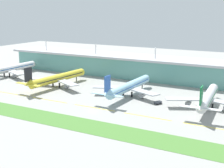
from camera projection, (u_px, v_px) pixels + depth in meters
The scene contains 13 objects.
ground_plane at pixel (93, 111), 189.46m from camera, with size 600.00×600.00×0.00m, color gray.
terminal_building at pixel (157, 68), 272.00m from camera, with size 288.00×34.00×27.06m.
airliner_nearest at pixel (8, 69), 283.62m from camera, with size 48.80×69.43×18.90m.
airliner_near_middle at pixel (57, 78), 246.86m from camera, with size 48.69×66.38×18.90m.
airliner_center at pixel (129, 87), 221.04m from camera, with size 48.80×65.48×18.90m.
airliner_far_middle at pixel (208, 98), 193.45m from camera, with size 48.60×60.01×18.90m.
taxiway_stripe_west at pixel (11, 94), 228.44m from camera, with size 28.00×0.70×0.04m, color yellow.
taxiway_stripe_mid_west at pixel (49, 100), 212.34m from camera, with size 28.00×0.70×0.04m, color yellow.
taxiway_stripe_centre at pixel (94, 108), 196.25m from camera, with size 28.00×0.70×0.04m, color yellow.
taxiway_stripe_mid_east at pixel (147, 117), 180.15m from camera, with size 28.00×0.70×0.04m, color yellow.
taxiway_stripe_east at pixel (211, 127), 164.06m from camera, with size 28.00×0.70×0.04m, color yellow.
grass_verge at pixel (71, 122), 171.05m from camera, with size 300.00×18.00×0.10m, color #477A33.
pushback_tug at pixel (158, 102), 203.21m from camera, with size 4.31×5.01×1.85m.
Camera 1 is at (97.54, -152.89, 58.05)m, focal length 53.11 mm.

